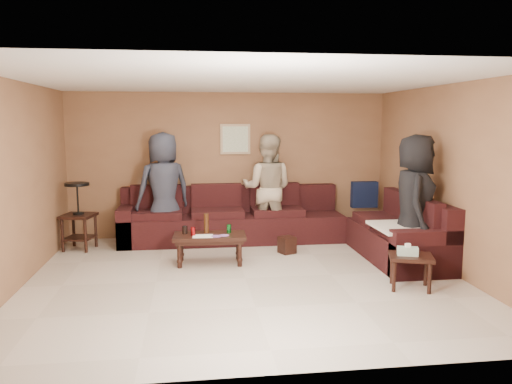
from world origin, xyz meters
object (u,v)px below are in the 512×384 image
Objects in this scene: coffee_table at (209,239)px; person_middle at (267,188)px; sectional_sofa at (285,227)px; person_left at (164,189)px; end_table_left at (78,215)px; person_right at (415,202)px; side_table_right at (410,259)px; waste_bin at (287,245)px.

person_middle is at bearing 50.42° from coffee_table.
person_left reaches higher than sectional_sofa.
coffee_table is 0.58× the size of person_middle.
person_right reaches higher than end_table_left.
sectional_sofa is at bearing 32.05° from coffee_table.
end_table_left reaches higher than sectional_sofa.
end_table_left is (-2.00, 1.06, 0.19)m from coffee_table.
end_table_left reaches higher than side_table_right.
person_left is (-1.93, 0.46, 0.59)m from sectional_sofa.
person_middle is (1.02, 1.23, 0.54)m from coffee_table.
sectional_sofa is 0.76m from person_middle.
end_table_left is 5.06m from person_right.
end_table_left reaches higher than coffee_table.
sectional_sofa reaches higher than coffee_table.
waste_bin is 0.14× the size of person_middle.
waste_bin is at bearing 132.48° from person_left.
sectional_sofa is at bearing 116.94° from side_table_right.
sectional_sofa is at bearing 82.96° from waste_bin.
coffee_table is (-1.25, -0.78, 0.04)m from sectional_sofa.
sectional_sofa is at bearing 70.96° from person_right.
person_right is (3.47, -1.78, -0.00)m from person_left.
waste_bin is (-1.15, 1.81, -0.24)m from side_table_right.
person_right is (4.78, -1.60, 0.36)m from end_table_left.
person_right reaches higher than sectional_sofa.
sectional_sofa is 2.11m from person_right.
waste_bin is at bearing 18.84° from coffee_table.
end_table_left is 0.59× the size of person_middle.
sectional_sofa is 3.27m from end_table_left.
person_left is 1.70m from person_middle.
person_right reaches higher than waste_bin.
person_left is at bearing 166.64° from sectional_sofa.
person_left is at bearing 17.51° from person_middle.
waste_bin is 2.01m from person_right.
side_table_right is 2.16m from waste_bin.
side_table_right is at bearing -29.48° from end_table_left.
sectional_sofa is 2.07m from person_left.
waste_bin is at bearing 122.53° from side_table_right.
sectional_sofa is 2.59× the size of person_middle.
person_left is at bearing 84.47° from person_right.
side_table_right reaches higher than waste_bin.
person_middle is at bearing 155.96° from person_left.
coffee_table is 2.89m from person_right.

